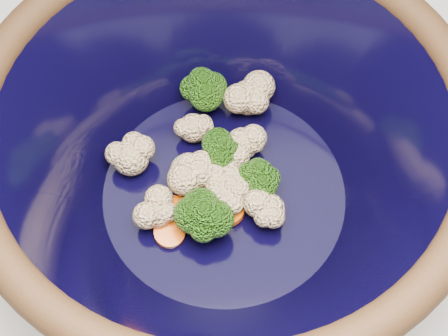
% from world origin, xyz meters
% --- Properties ---
extents(counter, '(1.20, 1.20, 0.90)m').
position_xyz_m(counter, '(0.00, 0.00, 0.45)').
color(counter, silver).
rests_on(counter, ground).
extents(mixing_bowl, '(0.39, 0.39, 0.17)m').
position_xyz_m(mixing_bowl, '(-0.08, -0.08, 0.99)').
color(mixing_bowl, black).
rests_on(mixing_bowl, counter).
extents(vegetable_pile, '(0.14, 0.17, 0.05)m').
position_xyz_m(vegetable_pile, '(-0.09, -0.06, 0.96)').
color(vegetable_pile, '#608442').
rests_on(vegetable_pile, mixing_bowl).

